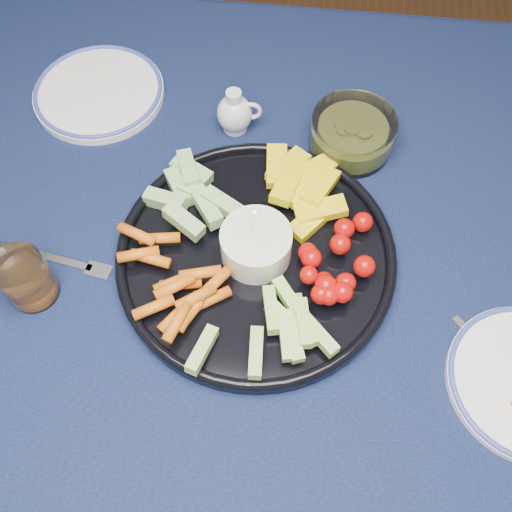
# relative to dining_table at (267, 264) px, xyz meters

# --- Properties ---
(dining_table) EXTENTS (1.67, 1.07, 0.75)m
(dining_table) POSITION_rel_dining_table_xyz_m (0.00, 0.00, 0.00)
(dining_table) COLOR #452F17
(dining_table) RESTS_ON ground
(crudite_platter) EXTENTS (0.40, 0.40, 0.13)m
(crudite_platter) POSITION_rel_dining_table_xyz_m (-0.02, -0.04, 0.11)
(crudite_platter) COLOR black
(crudite_platter) RESTS_ON dining_table
(creamer_pitcher) EXTENTS (0.07, 0.06, 0.08)m
(creamer_pitcher) POSITION_rel_dining_table_xyz_m (-0.08, 0.21, 0.12)
(creamer_pitcher) COLOR white
(creamer_pitcher) RESTS_ON dining_table
(pickle_bowl) EXTENTS (0.14, 0.14, 0.06)m
(pickle_bowl) POSITION_rel_dining_table_xyz_m (0.12, 0.19, 0.12)
(pickle_bowl) COLOR silver
(pickle_bowl) RESTS_ON dining_table
(juice_tumbler) EXTENTS (0.07, 0.07, 0.08)m
(juice_tumbler) POSITION_rel_dining_table_xyz_m (-0.32, -0.13, 0.12)
(juice_tumbler) COLOR silver
(juice_tumbler) RESTS_ON dining_table
(fork_left) EXTENTS (0.18, 0.05, 0.00)m
(fork_left) POSITION_rel_dining_table_xyz_m (-0.29, -0.08, 0.09)
(fork_left) COLOR silver
(fork_left) RESTS_ON dining_table
(fork_right) EXTENTS (0.13, 0.14, 0.00)m
(fork_right) POSITION_rel_dining_table_xyz_m (0.34, -0.18, 0.09)
(fork_right) COLOR silver
(fork_right) RESTS_ON dining_table
(side_plate_extra) EXTENTS (0.23, 0.23, 0.02)m
(side_plate_extra) POSITION_rel_dining_table_xyz_m (-0.32, 0.25, 0.10)
(side_plate_extra) COLOR white
(side_plate_extra) RESTS_ON dining_table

